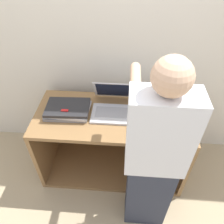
# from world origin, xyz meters

# --- Properties ---
(ground_plane) EXTENTS (12.00, 12.00, 0.00)m
(ground_plane) POSITION_xyz_m (0.00, 0.00, 0.00)
(ground_plane) COLOR tan
(wall_back) EXTENTS (8.00, 0.05, 2.40)m
(wall_back) POSITION_xyz_m (0.00, 0.74, 1.20)
(wall_back) COLOR silver
(wall_back) RESTS_ON ground_plane
(cart) EXTENTS (1.39, 0.63, 0.77)m
(cart) POSITION_xyz_m (0.00, 0.39, 0.38)
(cart) COLOR olive
(cart) RESTS_ON ground_plane
(laptop_open) EXTENTS (0.37, 0.38, 0.24)m
(laptop_open) POSITION_xyz_m (0.00, 0.38, 0.82)
(laptop_open) COLOR #B7B7BC
(laptop_open) RESTS_ON cart
(laptop_stack_left) EXTENTS (0.39, 0.28, 0.08)m
(laptop_stack_left) POSITION_xyz_m (-0.40, 0.32, 0.81)
(laptop_stack_left) COLOR gray
(laptop_stack_left) RESTS_ON cart
(laptop_stack_right) EXTENTS (0.40, 0.28, 0.08)m
(laptop_stack_right) POSITION_xyz_m (0.40, 0.32, 0.81)
(laptop_stack_right) COLOR gray
(laptop_stack_right) RESTS_ON cart
(person) EXTENTS (0.40, 0.53, 1.61)m
(person) POSITION_xyz_m (0.32, -0.18, 0.81)
(person) COLOR #2D3342
(person) RESTS_ON ground_plane
(inventory_tag) EXTENTS (0.06, 0.02, 0.01)m
(inventory_tag) POSITION_xyz_m (-0.40, 0.25, 0.85)
(inventory_tag) COLOR red
(inventory_tag) RESTS_ON laptop_stack_left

